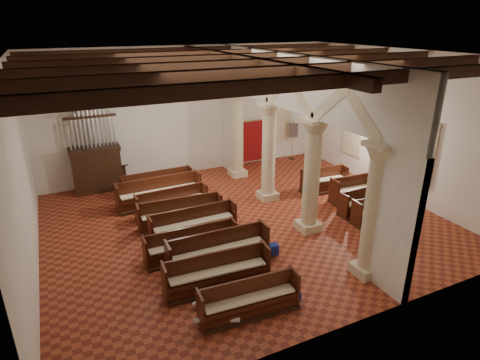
% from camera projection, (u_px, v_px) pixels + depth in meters
% --- Properties ---
extents(floor, '(14.00, 14.00, 0.00)m').
position_uv_depth(floor, '(245.00, 222.00, 15.00)').
color(floor, '#9B3C22').
rests_on(floor, ground).
extents(ceiling, '(14.00, 14.00, 0.00)m').
position_uv_depth(ceiling, '(246.00, 55.00, 12.77)').
color(ceiling, '#311C10').
rests_on(ceiling, wall_back).
extents(wall_back, '(14.00, 0.02, 6.00)m').
position_uv_depth(wall_back, '(189.00, 112.00, 18.92)').
color(wall_back, white).
rests_on(wall_back, floor).
extents(wall_front, '(14.00, 0.02, 6.00)m').
position_uv_depth(wall_front, '(365.00, 216.00, 8.85)').
color(wall_front, white).
rests_on(wall_front, floor).
extents(wall_left, '(0.02, 12.00, 6.00)m').
position_uv_depth(wall_left, '(19.00, 176.00, 11.10)').
color(wall_left, white).
rests_on(wall_left, floor).
extents(wall_right, '(0.02, 12.00, 6.00)m').
position_uv_depth(wall_right, '(396.00, 124.00, 16.68)').
color(wall_right, white).
rests_on(wall_right, floor).
extents(ceiling_beams, '(13.80, 11.80, 0.30)m').
position_uv_depth(ceiling_beams, '(246.00, 61.00, 12.84)').
color(ceiling_beams, '#331D10').
rests_on(ceiling_beams, wall_back).
extents(arcade, '(0.90, 11.90, 6.00)m').
position_uv_depth(arcade, '(290.00, 124.00, 14.40)').
color(arcade, beige).
rests_on(arcade, floor).
extents(window_right_a, '(0.03, 1.00, 2.20)m').
position_uv_depth(window_right_a, '(422.00, 152.00, 15.71)').
color(window_right_a, '#2B6248').
rests_on(window_right_a, wall_right).
extents(window_right_b, '(0.03, 1.00, 2.20)m').
position_uv_depth(window_right_b, '(354.00, 129.00, 19.06)').
color(window_right_b, '#2B6248').
rests_on(window_right_b, wall_right).
extents(window_back, '(1.00, 0.03, 2.20)m').
position_uv_depth(window_back, '(280.00, 118.00, 21.19)').
color(window_back, '#2B6248').
rests_on(window_back, wall_back).
extents(pipe_organ, '(2.10, 0.85, 4.40)m').
position_uv_depth(pipe_organ, '(96.00, 161.00, 17.31)').
color(pipe_organ, '#331D10').
rests_on(pipe_organ, floor).
extents(lectern, '(0.49, 0.50, 1.09)m').
position_uv_depth(lectern, '(124.00, 177.00, 18.08)').
color(lectern, '#361D11').
rests_on(lectern, floor).
extents(dossal_curtain, '(1.80, 0.07, 2.17)m').
position_uv_depth(dossal_curtain, '(255.00, 141.00, 20.93)').
color(dossal_curtain, '#A01117').
rests_on(dossal_curtain, floor).
extents(processional_banner, '(0.47, 0.60, 2.13)m').
position_uv_depth(processional_banner, '(293.00, 145.00, 21.54)').
color(processional_banner, '#331D10').
rests_on(processional_banner, floor).
extents(hymnal_box_a, '(0.32, 0.28, 0.28)m').
position_uv_depth(hymnal_box_a, '(295.00, 296.00, 10.62)').
color(hymnal_box_a, navy).
rests_on(hymnal_box_a, floor).
extents(hymnal_box_b, '(0.37, 0.31, 0.34)m').
position_uv_depth(hymnal_box_b, '(272.00, 249.00, 12.70)').
color(hymnal_box_b, navy).
rests_on(hymnal_box_b, floor).
extents(hymnal_box_c, '(0.37, 0.31, 0.33)m').
position_uv_depth(hymnal_box_c, '(229.00, 238.00, 13.37)').
color(hymnal_box_c, navy).
rests_on(hymnal_box_c, floor).
extents(tube_heater_a, '(1.08, 0.58, 0.11)m').
position_uv_depth(tube_heater_a, '(217.00, 320.00, 9.86)').
color(tube_heater_a, white).
rests_on(tube_heater_a, floor).
extents(tube_heater_b, '(0.97, 0.33, 0.10)m').
position_uv_depth(tube_heater_b, '(208.00, 297.00, 10.68)').
color(tube_heater_b, white).
rests_on(tube_heater_b, floor).
extents(nave_pew_0, '(2.67, 0.82, 0.99)m').
position_uv_depth(nave_pew_0, '(249.00, 304.00, 10.17)').
color(nave_pew_0, '#331D10').
rests_on(nave_pew_0, floor).
extents(nave_pew_1, '(3.05, 0.89, 1.06)m').
position_uv_depth(nave_pew_1, '(218.00, 277.00, 11.20)').
color(nave_pew_1, '#331D10').
rests_on(nave_pew_1, floor).
extents(nave_pew_2, '(3.17, 0.80, 1.14)m').
position_uv_depth(nave_pew_2, '(219.00, 256.00, 12.17)').
color(nave_pew_2, '#331D10').
rests_on(nave_pew_2, floor).
extents(nave_pew_3, '(2.99, 0.69, 0.99)m').
position_uv_depth(nave_pew_3, '(192.00, 248.00, 12.68)').
color(nave_pew_3, '#331D10').
rests_on(nave_pew_3, floor).
extents(nave_pew_4, '(3.06, 0.74, 1.05)m').
position_uv_depth(nave_pew_4, '(194.00, 228.00, 13.86)').
color(nave_pew_4, '#331D10').
rests_on(nave_pew_4, floor).
extents(nave_pew_5, '(3.10, 0.87, 1.04)m').
position_uv_depth(nave_pew_5, '(181.00, 217.00, 14.63)').
color(nave_pew_5, '#331D10').
rests_on(nave_pew_5, floor).
extents(nave_pew_6, '(2.82, 0.82, 1.01)m').
position_uv_depth(nave_pew_6, '(172.00, 206.00, 15.51)').
color(nave_pew_6, '#331D10').
rests_on(nave_pew_6, floor).
extents(nave_pew_7, '(3.43, 0.85, 1.15)m').
position_uv_depth(nave_pew_7, '(160.00, 196.00, 16.27)').
color(nave_pew_7, '#331D10').
rests_on(nave_pew_7, floor).
extents(nave_pew_8, '(3.07, 0.73, 1.00)m').
position_uv_depth(nave_pew_8, '(158.00, 187.00, 17.33)').
color(nave_pew_8, '#331D10').
rests_on(nave_pew_8, floor).
extents(aisle_pew_0, '(1.68, 0.74, 0.99)m').
position_uv_depth(aisle_pew_0, '(373.00, 215.00, 14.83)').
color(aisle_pew_0, '#331D10').
rests_on(aisle_pew_0, floor).
extents(aisle_pew_1, '(1.72, 0.68, 0.98)m').
position_uv_depth(aisle_pew_1, '(359.00, 206.00, 15.53)').
color(aisle_pew_1, '#331D10').
rests_on(aisle_pew_1, floor).
extents(aisle_pew_2, '(2.05, 0.81, 1.08)m').
position_uv_depth(aisle_pew_2, '(353.00, 193.00, 16.63)').
color(aisle_pew_2, '#331D10').
rests_on(aisle_pew_2, floor).
extents(aisle_pew_3, '(2.11, 0.85, 1.07)m').
position_uv_depth(aisle_pew_3, '(324.00, 184.00, 17.55)').
color(aisle_pew_3, '#331D10').
rests_on(aisle_pew_3, floor).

